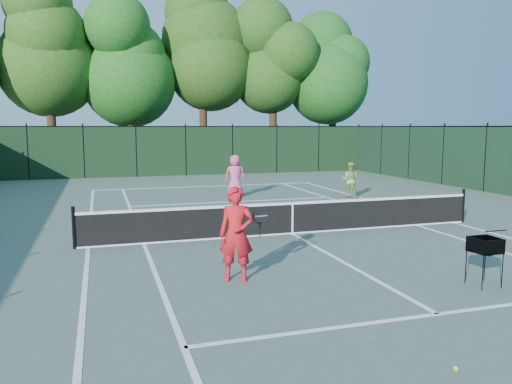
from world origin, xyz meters
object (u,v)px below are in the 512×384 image
object	(u,v)px
player_pink	(235,176)
ball_hopper	(485,245)
coach	(236,234)
loose_ball_near_cart	(456,369)
loose_ball_midcourt	(244,279)
player_green	(350,180)

from	to	relation	value
player_pink	ball_hopper	xyz separation A→B (m)	(1.33, -13.25, -0.13)
coach	player_pink	xyz separation A→B (m)	(3.07, 11.52, -0.02)
loose_ball_near_cart	loose_ball_midcourt	world-z (taller)	same
player_pink	ball_hopper	distance (m)	13.32
loose_ball_near_cart	player_green	bearing A→B (deg)	66.83
coach	ball_hopper	bearing A→B (deg)	-2.10
ball_hopper	loose_ball_midcourt	xyz separation A→B (m)	(-4.27, 1.64, -0.75)
coach	loose_ball_near_cart	world-z (taller)	coach
coach	ball_hopper	size ratio (longest dim) A/B	1.99
coach	loose_ball_near_cart	distance (m)	4.77
player_green	loose_ball_midcourt	xyz separation A→B (m)	(-7.54, -9.83, -0.73)
loose_ball_midcourt	player_green	bearing A→B (deg)	52.51
player_green	player_pink	bearing A→B (deg)	18.24
player_green	loose_ball_near_cart	xyz separation A→B (m)	(-6.05, -14.13, -0.73)
player_pink	loose_ball_midcourt	xyz separation A→B (m)	(-2.94, -11.61, -0.87)
player_pink	player_green	xyz separation A→B (m)	(4.60, -1.78, -0.15)
ball_hopper	loose_ball_near_cart	xyz separation A→B (m)	(-2.78, -2.66, -0.75)
coach	loose_ball_near_cart	size ratio (longest dim) A/B	27.33
player_green	loose_ball_midcourt	size ratio (longest dim) A/B	22.40
ball_hopper	loose_ball_midcourt	bearing A→B (deg)	144.09
coach	player_pink	bearing A→B (deg)	94.46
ball_hopper	player_pink	bearing A→B (deg)	80.82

